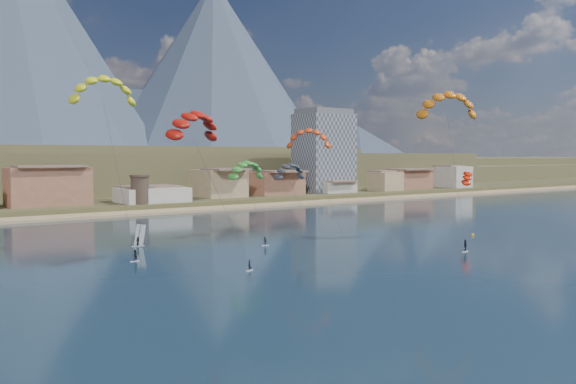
{
  "coord_description": "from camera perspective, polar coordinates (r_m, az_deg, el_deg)",
  "views": [
    {
      "loc": [
        -60.5,
        -53.38,
        16.64
      ],
      "look_at": [
        0.0,
        32.0,
        10.0
      ],
      "focal_mm": 37.36,
      "sensor_mm": 36.0,
      "label": 1
    }
  ],
  "objects": [
    {
      "name": "beach",
      "position": [
        171.27,
        -14.47,
        -1.98
      ],
      "size": [
        2200.0,
        12.0,
        0.9
      ],
      "color": "tan",
      "rests_on": "ground"
    },
    {
      "name": "distant_kite_dark",
      "position": [
        134.21,
        0.14,
        2.25
      ],
      "size": [
        8.83,
        6.16,
        16.44
      ],
      "color": "#262626",
      "rests_on": "ground"
    },
    {
      "name": "kitesurfer_yellow",
      "position": [
        108.14,
        -17.18,
        9.58
      ],
      "size": [
        12.1,
        16.64,
        31.75
      ],
      "color": "silver",
      "rests_on": "ground"
    },
    {
      "name": "kitesurfer_orange",
      "position": [
        123.89,
        14.95,
        8.33
      ],
      "size": [
        19.35,
        20.16,
        32.32
      ],
      "color": "silver",
      "rests_on": "ground"
    },
    {
      "name": "ground",
      "position": [
        82.38,
        13.11,
        -8.12
      ],
      "size": [
        2400.0,
        2400.0,
        0.0
      ],
      "primitive_type": "plane",
      "color": "black",
      "rests_on": "ground"
    },
    {
      "name": "kitesurfer_red",
      "position": [
        93.63,
        -9.0,
        6.66
      ],
      "size": [
        11.31,
        16.14,
        25.18
      ],
      "color": "silver",
      "rests_on": "ground"
    },
    {
      "name": "buoy",
      "position": [
        128.33,
        17.16,
        -3.93
      ],
      "size": [
        0.66,
        0.66,
        0.66
      ],
      "color": "gold",
      "rests_on": "ground"
    },
    {
      "name": "foothills",
      "position": [
        297.73,
        -19.15,
        1.97
      ],
      "size": [
        940.0,
        210.0,
        18.0
      ],
      "color": "brown",
      "rests_on": "ground"
    },
    {
      "name": "kitesurfer_green",
      "position": [
        120.54,
        -3.96,
        2.31
      ],
      "size": [
        9.06,
        15.32,
        18.19
      ],
      "color": "silver",
      "rests_on": "ground"
    },
    {
      "name": "watchtower",
      "position": [
        180.04,
        -13.93,
        0.25
      ],
      "size": [
        5.82,
        5.82,
        8.6
      ],
      "color": "#47382D",
      "rests_on": "ground"
    },
    {
      "name": "windsurfer",
      "position": [
        111.71,
        -14.02,
        -4.4
      ],
      "size": [
        2.29,
        2.53,
        3.92
      ],
      "color": "silver",
      "rests_on": "ground"
    },
    {
      "name": "distant_kite_orange",
      "position": [
        130.16,
        1.99,
        5.43
      ],
      "size": [
        10.16,
        9.49,
        23.7
      ],
      "color": "#262626",
      "rests_on": "ground"
    },
    {
      "name": "apartment_tower",
      "position": [
        232.53,
        3.42,
        3.91
      ],
      "size": [
        20.0,
        16.0,
        32.0
      ],
      "color": "gray",
      "rests_on": "ground"
    },
    {
      "name": "distant_kite_red",
      "position": [
        152.31,
        16.59,
        1.45
      ],
      "size": [
        7.55,
        7.51,
        14.27
      ],
      "color": "#262626",
      "rests_on": "ground"
    }
  ]
}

